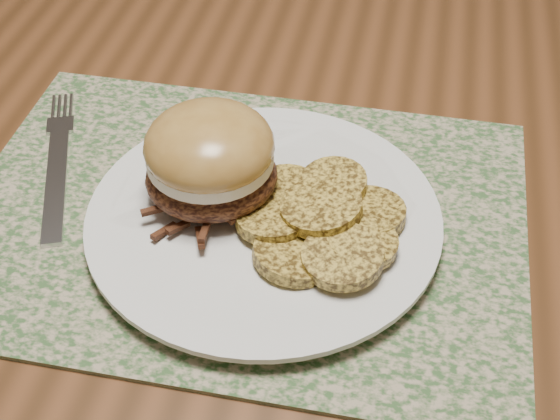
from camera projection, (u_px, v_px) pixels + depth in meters
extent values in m
cube|color=brown|center=(309.00, 184.00, 0.69)|extent=(1.50, 0.90, 0.04)
cube|color=#35562C|center=(241.00, 217.00, 0.63)|extent=(0.45, 0.33, 0.00)
cylinder|color=silver|center=(264.00, 220.00, 0.61)|extent=(0.26, 0.26, 0.02)
ellipsoid|color=black|center=(212.00, 176.00, 0.60)|extent=(0.13, 0.13, 0.04)
cylinder|color=beige|center=(210.00, 156.00, 0.59)|extent=(0.13, 0.13, 0.01)
ellipsoid|color=olive|center=(209.00, 146.00, 0.58)|extent=(0.13, 0.13, 0.05)
cylinder|color=gold|center=(288.00, 190.00, 0.62)|extent=(0.06, 0.06, 0.01)
cylinder|color=gold|center=(334.00, 183.00, 0.61)|extent=(0.06, 0.06, 0.02)
cylinder|color=gold|center=(364.00, 213.00, 0.60)|extent=(0.07, 0.07, 0.02)
cylinder|color=gold|center=(271.00, 220.00, 0.58)|extent=(0.08, 0.08, 0.02)
cylinder|color=gold|center=(321.00, 207.00, 0.58)|extent=(0.09, 0.09, 0.02)
cylinder|color=gold|center=(362.00, 242.00, 0.57)|extent=(0.07, 0.07, 0.01)
cylinder|color=gold|center=(295.00, 254.00, 0.56)|extent=(0.09, 0.09, 0.02)
cylinder|color=gold|center=(343.00, 256.00, 0.55)|extent=(0.08, 0.08, 0.02)
cube|color=#B6B6BD|center=(56.00, 185.00, 0.65)|extent=(0.06, 0.14, 0.00)
cube|color=#B6B6BD|center=(60.00, 126.00, 0.71)|extent=(0.03, 0.03, 0.00)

